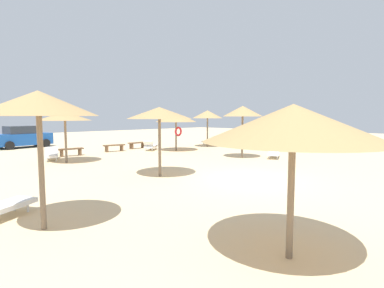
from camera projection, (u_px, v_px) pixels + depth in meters
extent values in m
plane|color=beige|center=(246.00, 179.00, 11.89)|extent=(80.00, 80.00, 0.00)
cylinder|color=#75604C|center=(41.00, 171.00, 6.51)|extent=(0.12, 0.12, 2.58)
cone|color=tan|center=(38.00, 103.00, 6.38)|extent=(2.47, 2.47, 0.54)
cylinder|color=#75604C|center=(242.00, 136.00, 17.84)|extent=(0.12, 0.12, 2.57)
cone|color=tan|center=(243.00, 111.00, 17.70)|extent=(2.34, 2.34, 0.62)
cylinder|color=#75604C|center=(207.00, 132.00, 24.41)|extent=(0.12, 0.12, 2.42)
cone|color=tan|center=(208.00, 114.00, 24.28)|extent=(2.45, 2.45, 0.63)
cylinder|color=#75604C|center=(66.00, 141.00, 16.03)|extent=(0.12, 0.12, 2.35)
cone|color=tan|center=(65.00, 116.00, 15.91)|extent=(2.74, 2.74, 0.46)
cylinder|color=#75604C|center=(176.00, 136.00, 21.65)|extent=(0.12, 0.12, 2.18)
cone|color=tan|center=(176.00, 117.00, 21.53)|extent=(2.91, 2.91, 0.64)
torus|color=red|center=(178.00, 132.00, 21.78)|extent=(0.71, 0.20, 0.70)
cylinder|color=#75604C|center=(291.00, 198.00, 5.18)|extent=(0.12, 0.12, 2.14)
cone|color=tan|center=(293.00, 123.00, 5.07)|extent=(3.06, 3.06, 0.64)
cylinder|color=#75604C|center=(160.00, 147.00, 12.38)|extent=(0.12, 0.12, 2.47)
cone|color=tan|center=(159.00, 113.00, 12.26)|extent=(2.65, 2.65, 0.48)
cube|color=white|center=(0.00, 208.00, 7.26)|extent=(1.80, 1.39, 0.12)
cylinder|color=silver|center=(28.00, 208.00, 7.80)|extent=(0.06, 0.06, 0.22)
cylinder|color=silver|center=(14.00, 207.00, 7.91)|extent=(0.06, 0.06, 0.22)
cube|color=white|center=(274.00, 153.00, 17.92)|extent=(1.81, 1.33, 0.12)
cube|color=white|center=(275.00, 148.00, 18.66)|extent=(0.73, 0.79, 0.38)
cylinder|color=silver|center=(271.00, 155.00, 18.58)|extent=(0.06, 0.06, 0.22)
cylinder|color=silver|center=(278.00, 155.00, 18.44)|extent=(0.06, 0.06, 0.22)
cylinder|color=silver|center=(269.00, 157.00, 17.44)|extent=(0.06, 0.06, 0.22)
cylinder|color=silver|center=(277.00, 158.00, 17.30)|extent=(0.06, 0.06, 0.22)
cube|color=white|center=(209.00, 142.00, 25.95)|extent=(1.08, 1.81, 0.12)
cube|color=white|center=(215.00, 139.00, 25.23)|extent=(0.72, 0.55, 0.49)
cylinder|color=silver|center=(215.00, 144.00, 25.55)|extent=(0.06, 0.06, 0.22)
cylinder|color=silver|center=(211.00, 145.00, 25.34)|extent=(0.06, 0.06, 0.22)
cylinder|color=silver|center=(208.00, 143.00, 26.60)|extent=(0.06, 0.06, 0.22)
cylinder|color=silver|center=(204.00, 143.00, 26.38)|extent=(0.06, 0.06, 0.22)
cube|color=white|center=(52.00, 155.00, 17.01)|extent=(1.20, 1.82, 0.12)
cube|color=white|center=(52.00, 150.00, 17.72)|extent=(0.78, 0.70, 0.37)
cylinder|color=silver|center=(48.00, 157.00, 17.48)|extent=(0.06, 0.06, 0.22)
cylinder|color=silver|center=(56.00, 157.00, 17.66)|extent=(0.06, 0.06, 0.22)
cylinder|color=silver|center=(48.00, 160.00, 16.39)|extent=(0.06, 0.06, 0.22)
cylinder|color=silver|center=(56.00, 159.00, 16.57)|extent=(0.06, 0.06, 0.22)
cube|color=white|center=(151.00, 146.00, 22.13)|extent=(1.73, 1.56, 0.12)
cube|color=white|center=(148.00, 144.00, 21.31)|extent=(0.73, 0.77, 0.46)
cylinder|color=silver|center=(152.00, 150.00, 21.53)|extent=(0.06, 0.06, 0.22)
cylinder|color=silver|center=(146.00, 149.00, 21.58)|extent=(0.06, 0.06, 0.22)
cylinder|color=silver|center=(156.00, 148.00, 22.71)|extent=(0.06, 0.06, 0.22)
cylinder|color=silver|center=(150.00, 148.00, 22.76)|extent=(0.06, 0.06, 0.22)
cube|color=brown|center=(114.00, 145.00, 21.19)|extent=(1.54, 0.62, 0.08)
cube|color=brown|center=(107.00, 149.00, 20.89)|extent=(0.17, 0.37, 0.41)
cube|color=brown|center=(122.00, 148.00, 21.54)|extent=(0.17, 0.37, 0.41)
cube|color=brown|center=(137.00, 143.00, 23.18)|extent=(1.51, 0.45, 0.08)
cube|color=brown|center=(131.00, 146.00, 22.80)|extent=(0.13, 0.36, 0.41)
cube|color=brown|center=(143.00, 145.00, 23.60)|extent=(0.13, 0.36, 0.41)
cube|color=brown|center=(71.00, 149.00, 18.78)|extent=(1.54, 0.59, 0.08)
cube|color=brown|center=(62.00, 153.00, 18.47)|extent=(0.17, 0.37, 0.41)
cube|color=brown|center=(80.00, 152.00, 19.14)|extent=(0.17, 0.37, 0.41)
cube|color=#194C9E|center=(23.00, 139.00, 23.84)|extent=(4.18, 2.17, 0.90)
cube|color=#262D38|center=(20.00, 130.00, 23.61)|extent=(2.17, 1.79, 0.60)
cylinder|color=black|center=(36.00, 142.00, 25.47)|extent=(0.66, 0.30, 0.64)
cylinder|color=black|center=(46.00, 143.00, 24.39)|extent=(0.66, 0.30, 0.64)
cylinder|color=black|center=(0.00, 144.00, 23.35)|extent=(0.66, 0.30, 0.64)
cylinder|color=black|center=(10.00, 146.00, 22.27)|extent=(0.66, 0.30, 0.64)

